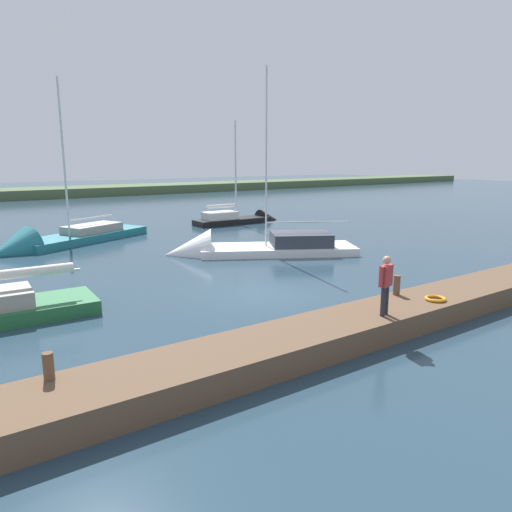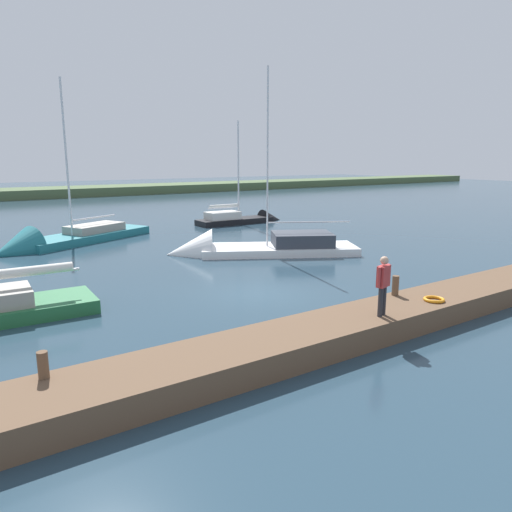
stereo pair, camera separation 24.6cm
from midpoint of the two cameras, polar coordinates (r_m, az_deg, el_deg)
ground_plane at (r=18.44m, az=0.26°, el=-4.54°), size 200.00×200.00×0.00m
far_shoreline at (r=70.01m, az=-26.26°, el=6.31°), size 180.00×8.00×2.40m
dock_pier at (r=14.48m, az=12.51°, el=-8.00°), size 22.65×2.06×0.69m
mooring_post_near at (r=10.87m, az=-24.40°, el=-12.02°), size 0.22×0.22×0.58m
mooring_post_far at (r=16.38m, az=16.22°, el=-3.39°), size 0.22×0.22×0.66m
life_ring_buoy at (r=16.21m, az=20.44°, el=-4.86°), size 0.66×0.66×0.10m
sailboat_near_dock at (r=25.89m, az=-2.05°, el=0.54°), size 10.45×7.38×11.15m
sailboat_behind_pier at (r=30.61m, az=-23.26°, el=1.41°), size 10.62×7.08×10.99m
sailboat_inner_slip at (r=38.54m, az=-1.74°, el=4.24°), size 7.59×1.97×8.97m
person_on_dock at (r=14.00m, az=14.92°, el=-2.95°), size 0.64×0.34×1.75m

